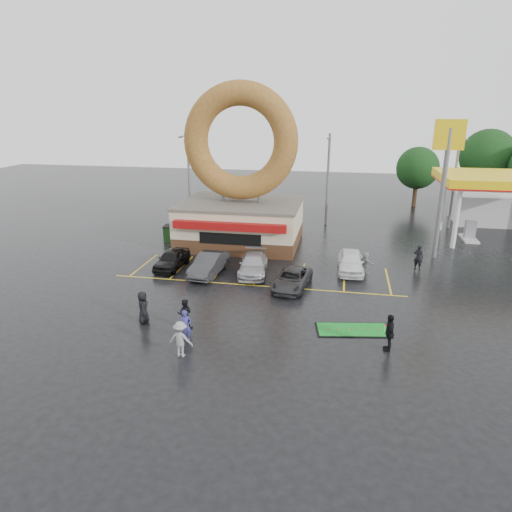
% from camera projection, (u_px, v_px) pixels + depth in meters
% --- Properties ---
extents(ground, '(120.00, 120.00, 0.00)m').
position_uv_depth(ground, '(243.00, 306.00, 27.57)').
color(ground, black).
rests_on(ground, ground).
extents(donut_shop, '(10.20, 8.70, 13.50)m').
position_uv_depth(donut_shop, '(241.00, 193.00, 38.79)').
color(donut_shop, '#472B19').
rests_on(donut_shop, ground).
extents(gas_station, '(12.30, 13.65, 5.90)m').
position_uv_depth(gas_station, '(501.00, 194.00, 42.33)').
color(gas_station, silver).
rests_on(gas_station, ground).
extents(shell_sign, '(2.20, 0.36, 10.60)m').
position_uv_depth(shell_sign, '(446.00, 164.00, 34.10)').
color(shell_sign, slate).
rests_on(shell_sign, ground).
extents(streetlight_left, '(0.40, 2.21, 9.00)m').
position_uv_depth(streetlight_left, '(189.00, 175.00, 46.42)').
color(streetlight_left, slate).
rests_on(streetlight_left, ground).
extents(streetlight_mid, '(0.40, 2.21, 9.00)m').
position_uv_depth(streetlight_mid, '(328.00, 178.00, 44.84)').
color(streetlight_mid, slate).
rests_on(streetlight_mid, ground).
extents(streetlight_right, '(0.40, 2.21, 9.00)m').
position_uv_depth(streetlight_right, '(455.00, 180.00, 43.62)').
color(streetlight_right, slate).
rests_on(streetlight_right, ground).
extents(tree_far_c, '(6.30, 6.30, 9.00)m').
position_uv_depth(tree_far_c, '(488.00, 156.00, 53.47)').
color(tree_far_c, '#332114').
rests_on(tree_far_c, ground).
extents(tree_far_d, '(4.90, 4.90, 7.00)m').
position_uv_depth(tree_far_d, '(418.00, 168.00, 53.45)').
color(tree_far_d, '#332114').
rests_on(tree_far_d, ground).
extents(car_black, '(1.84, 4.19, 1.40)m').
position_uv_depth(car_black, '(172.00, 259.00, 33.85)').
color(car_black, black).
rests_on(car_black, ground).
extents(car_dgrey, '(2.08, 4.73, 1.51)m').
position_uv_depth(car_dgrey, '(209.00, 264.00, 32.57)').
color(car_dgrey, '#2F2E31').
rests_on(car_dgrey, ground).
extents(car_silver, '(2.41, 4.88, 1.36)m').
position_uv_depth(car_silver, '(253.00, 264.00, 32.75)').
color(car_silver, '#A8A8AD').
rests_on(car_silver, ground).
extents(car_grey, '(2.64, 4.68, 1.23)m').
position_uv_depth(car_grey, '(292.00, 279.00, 30.17)').
color(car_grey, '#2F2F31').
rests_on(car_grey, ground).
extents(car_white, '(1.89, 4.50, 1.52)m').
position_uv_depth(car_white, '(351.00, 262.00, 33.06)').
color(car_white, white).
rests_on(car_white, ground).
extents(person_blue, '(0.74, 0.62, 1.72)m').
position_uv_depth(person_blue, '(186.00, 326.00, 23.19)').
color(person_blue, navy).
rests_on(person_blue, ground).
extents(person_blackjkt, '(0.91, 0.76, 1.69)m').
position_uv_depth(person_blackjkt, '(185.00, 314.00, 24.60)').
color(person_blackjkt, black).
rests_on(person_blackjkt, ground).
extents(person_hoodie, '(1.22, 0.75, 1.82)m').
position_uv_depth(person_hoodie, '(181.00, 339.00, 21.82)').
color(person_hoodie, gray).
rests_on(person_hoodie, ground).
extents(person_bystander, '(0.88, 1.06, 1.85)m').
position_uv_depth(person_bystander, '(143.00, 307.00, 25.21)').
color(person_bystander, black).
rests_on(person_bystander, ground).
extents(person_cameraman, '(0.47, 1.13, 1.93)m').
position_uv_depth(person_cameraman, '(389.00, 332.00, 22.34)').
color(person_cameraman, black).
rests_on(person_cameraman, ground).
extents(person_walker_near, '(1.23, 1.45, 1.57)m').
position_uv_depth(person_walker_near, '(366.00, 263.00, 32.82)').
color(person_walker_near, gray).
rests_on(person_walker_near, ground).
extents(person_walker_far, '(0.81, 0.69, 1.87)m').
position_uv_depth(person_walker_far, '(418.00, 257.00, 33.45)').
color(person_walker_far, black).
rests_on(person_walker_far, ground).
extents(dumpster, '(1.91, 1.37, 1.30)m').
position_uv_depth(dumpster, '(175.00, 234.00, 40.69)').
color(dumpster, '#1A3E18').
rests_on(dumpster, ground).
extents(putting_green, '(4.19, 2.35, 0.50)m').
position_uv_depth(putting_green, '(353.00, 330.00, 24.60)').
color(putting_green, black).
rests_on(putting_green, ground).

